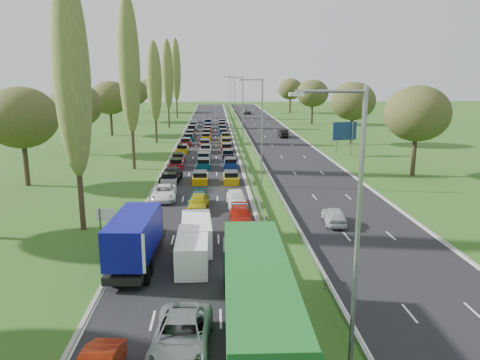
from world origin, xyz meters
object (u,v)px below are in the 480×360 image
object	(u,v)px
green_lorry	(256,302)
near_car_2	(164,193)
near_car_3	(171,175)
blue_lorry	(137,238)
direction_sign	(345,133)
white_van_front	(197,232)
white_van_rear	(193,250)
info_sign	(105,217)

from	to	relation	value
green_lorry	near_car_2	bearing A→B (deg)	105.50
near_car_3	blue_lorry	xyz separation A→B (m)	(-0.02, -24.76, 1.10)
direction_sign	green_lorry	bearing A→B (deg)	-109.44
near_car_2	white_van_front	distance (m)	13.94
near_car_2	green_lorry	bearing A→B (deg)	-78.38
near_car_3	direction_sign	world-z (taller)	direction_sign
blue_lorry	white_van_front	world-z (taller)	blue_lorry
near_car_2	white_van_rear	distance (m)	17.27
white_van_rear	info_sign	bearing A→B (deg)	136.82
near_car_3	green_lorry	distance (m)	35.65
near_car_2	near_car_3	world-z (taller)	near_car_3
near_car_2	white_van_front	bearing A→B (deg)	-77.24
near_car_2	white_van_front	world-z (taller)	white_van_front
near_car_2	white_van_rear	size ratio (longest dim) A/B	1.00
info_sign	white_van_rear	bearing A→B (deg)	-42.92
white_van_front	white_van_rear	distance (m)	3.47
white_van_front	info_sign	bearing A→B (deg)	153.51
near_car_2	white_van_front	size ratio (longest dim) A/B	0.97
info_sign	direction_sign	world-z (taller)	direction_sign
white_van_rear	direction_sign	world-z (taller)	direction_sign
blue_lorry	green_lorry	distance (m)	12.33
near_car_2	near_car_3	bearing A→B (deg)	87.18
blue_lorry	info_sign	world-z (taller)	blue_lorry
white_van_front	direction_sign	distance (m)	44.23
near_car_2	direction_sign	bearing A→B (deg)	42.00
near_car_3	blue_lorry	bearing A→B (deg)	-85.50
green_lorry	direction_sign	world-z (taller)	direction_sign
blue_lorry	white_van_front	xyz separation A→B (m)	(3.79, 3.18, -0.81)
info_sign	white_van_front	bearing A→B (deg)	-23.63
near_car_3	white_van_rear	distance (m)	25.32
blue_lorry	white_van_rear	world-z (taller)	blue_lorry
near_car_2	info_sign	size ratio (longest dim) A/B	2.46
near_car_2	blue_lorry	distance (m)	16.64
near_car_3	green_lorry	bearing A→B (deg)	-74.21
near_car_2	blue_lorry	size ratio (longest dim) A/B	0.60
near_car_3	direction_sign	bearing A→B (deg)	38.47
white_van_rear	info_sign	size ratio (longest dim) A/B	2.47
direction_sign	white_van_front	bearing A→B (deg)	-119.13
white_van_rear	direction_sign	xyz separation A→B (m)	(21.63, 42.04, 2.50)
white_van_front	white_van_rear	bearing A→B (deg)	-95.15
info_sign	near_car_2	bearing A→B (deg)	70.87
white_van_rear	near_car_2	bearing A→B (deg)	101.85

